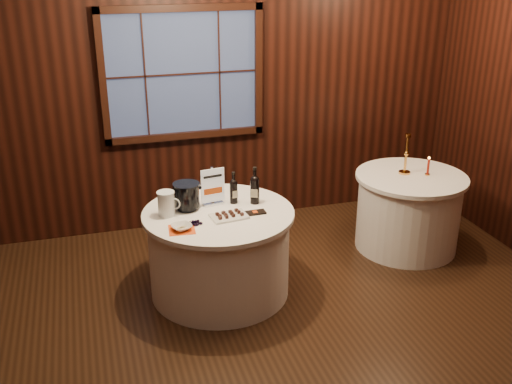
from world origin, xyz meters
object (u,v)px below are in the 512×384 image
object	(u,v)px
port_bottle_left	(234,190)
brass_candlestick	(406,159)
sign_stand	(213,192)
ice_bucket	(187,196)
chocolate_box	(255,213)
main_table	(219,252)
side_table	(408,211)
red_candle	(428,168)
glass_pitcher	(166,204)
port_bottle_right	(255,188)
chocolate_plate	(229,215)
cracker_bowl	(182,227)
grape_bunch	(196,223)

from	to	relation	value
port_bottle_left	brass_candlestick	bearing A→B (deg)	-2.13
sign_stand	ice_bucket	distance (m)	0.23
sign_stand	chocolate_box	distance (m)	0.42
main_table	port_bottle_left	bearing A→B (deg)	39.50
side_table	chocolate_box	distance (m)	1.81
ice_bucket	red_candle	world-z (taller)	ice_bucket
chocolate_box	glass_pitcher	distance (m)	0.73
red_candle	port_bottle_right	bearing A→B (deg)	-174.29
chocolate_plate	red_candle	xyz separation A→B (m)	(2.09, 0.41, 0.06)
glass_pitcher	brass_candlestick	size ratio (longest dim) A/B	0.52
side_table	port_bottle_left	size ratio (longest dim) A/B	3.81
port_bottle_right	glass_pitcher	bearing A→B (deg)	-153.46
port_bottle_left	red_candle	xyz separation A→B (m)	(1.98, 0.12, -0.05)
chocolate_box	brass_candlestick	size ratio (longest dim) A/B	0.44
cracker_bowl	glass_pitcher	bearing A→B (deg)	102.74
port_bottle_right	brass_candlestick	distance (m)	1.64
side_table	chocolate_box	world-z (taller)	chocolate_box
chocolate_plate	sign_stand	bearing A→B (deg)	102.77
main_table	chocolate_plate	xyz separation A→B (m)	(0.06, -0.14, 0.40)
grape_bunch	port_bottle_right	bearing A→B (deg)	26.28
grape_bunch	cracker_bowl	size ratio (longest dim) A/B	1.01
sign_stand	grape_bunch	distance (m)	0.43
sign_stand	grape_bunch	bearing A→B (deg)	-130.24
main_table	glass_pitcher	world-z (taller)	glass_pitcher
sign_stand	cracker_bowl	xyz separation A→B (m)	(-0.35, -0.42, -0.09)
side_table	glass_pitcher	size ratio (longest dim) A/B	5.16
grape_bunch	red_candle	world-z (taller)	red_candle
main_table	chocolate_plate	bearing A→B (deg)	-67.65
side_table	ice_bucket	bearing A→B (deg)	-175.48
main_table	red_candle	bearing A→B (deg)	7.02
side_table	red_candle	world-z (taller)	red_candle
main_table	sign_stand	size ratio (longest dim) A/B	3.78
grape_bunch	red_candle	distance (m)	2.43
sign_stand	ice_bucket	size ratio (longest dim) A/B	1.46
chocolate_plate	main_table	bearing A→B (deg)	112.35
ice_bucket	glass_pitcher	size ratio (longest dim) A/B	1.11
chocolate_plate	grape_bunch	xyz separation A→B (m)	(-0.29, -0.06, 0.00)
chocolate_plate	brass_candlestick	xyz separation A→B (m)	(1.90, 0.51, 0.13)
side_table	glass_pitcher	world-z (taller)	glass_pitcher
sign_stand	brass_candlestick	distance (m)	1.98
glass_pitcher	port_bottle_left	bearing A→B (deg)	32.92
sign_stand	chocolate_plate	world-z (taller)	sign_stand
port_bottle_right	grape_bunch	size ratio (longest dim) A/B	2.08
sign_stand	cracker_bowl	world-z (taller)	sign_stand
main_table	port_bottle_left	distance (m)	0.55
main_table	cracker_bowl	world-z (taller)	cracker_bowl
red_candle	cracker_bowl	bearing A→B (deg)	-168.17
main_table	chocolate_box	size ratio (longest dim) A/B	7.18
ice_bucket	glass_pitcher	xyz separation A→B (m)	(-0.18, -0.08, -0.02)
chocolate_box	red_candle	distance (m)	1.91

